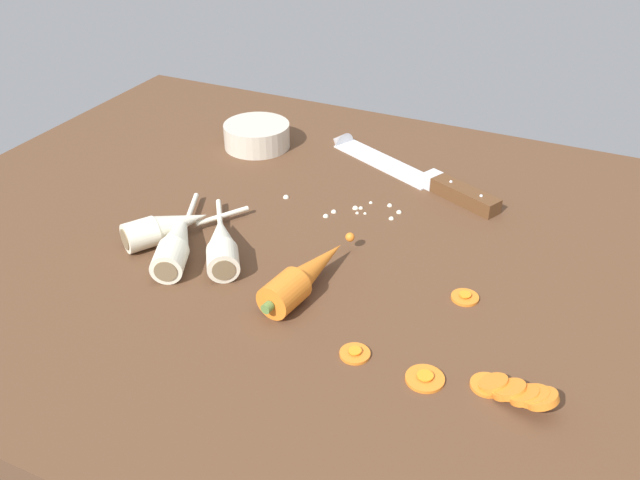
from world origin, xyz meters
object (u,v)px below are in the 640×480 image
object	(u,v)px
whole_carrot	(305,275)
carrot_slice_stray_far	(425,377)
parsnip_mid_left	(177,241)
prep_bowl	(257,135)
carrot_slice_stack	(513,391)
carrot_slice_stray_mid	(355,352)
carrot_slice_stray_near	(465,296)
parsnip_front	(167,227)
parsnip_mid_right	(222,243)
chefs_knife	(404,169)

from	to	relation	value
whole_carrot	carrot_slice_stray_far	xyz separation A→B (cm)	(17.72, -8.61, -1.74)
whole_carrot	carrot_slice_stray_far	distance (cm)	19.78
parsnip_mid_left	prep_bowl	bearing A→B (deg)	102.07
parsnip_mid_left	carrot_slice_stray_far	size ratio (longest dim) A/B	4.95
carrot_slice_stack	carrot_slice_stray_mid	world-z (taller)	carrot_slice_stack
carrot_slice_stack	carrot_slice_stray_near	bearing A→B (deg)	121.42
prep_bowl	carrot_slice_stray_near	bearing A→B (deg)	-31.80
parsnip_front	parsnip_mid_left	world-z (taller)	same
parsnip_mid_right	carrot_slice_stray_far	distance (cm)	32.34
whole_carrot	parsnip_mid_left	distance (cm)	18.21
parsnip_front	carrot_slice_stack	size ratio (longest dim) A/B	1.86
parsnip_mid_left	parsnip_mid_right	bearing A→B (deg)	20.92
carrot_slice_stray_mid	parsnip_front	bearing A→B (deg)	161.48
parsnip_mid_right	prep_bowl	bearing A→B (deg)	111.89
carrot_slice_stray_near	parsnip_front	bearing A→B (deg)	-174.05
parsnip_mid_right	carrot_slice_stack	bearing A→B (deg)	-13.64
carrot_slice_stray_near	carrot_slice_stray_far	bearing A→B (deg)	-90.15
carrot_slice_stack	carrot_slice_stray_far	size ratio (longest dim) A/B	2.18
carrot_slice_stack	prep_bowl	distance (cm)	65.66
chefs_knife	parsnip_mid_left	bearing A→B (deg)	-118.40
carrot_slice_stray_mid	parsnip_mid_left	bearing A→B (deg)	163.97
carrot_slice_stray_far	chefs_knife	bearing A→B (deg)	112.06
parsnip_mid_left	carrot_slice_stray_mid	bearing A→B (deg)	-16.03
carrot_slice_stray_near	prep_bowl	distance (cm)	50.71
carrot_slice_stray_far	carrot_slice_stray_mid	bearing A→B (deg)	176.74
parsnip_mid_left	parsnip_mid_right	size ratio (longest dim) A/B	1.18
chefs_knife	carrot_slice_stray_far	size ratio (longest dim) A/B	8.21
parsnip_mid_left	carrot_slice_stack	world-z (taller)	parsnip_mid_left
chefs_knife	carrot_slice_stray_far	bearing A→B (deg)	-67.94
parsnip_front	carrot_slice_stray_mid	bearing A→B (deg)	-18.52
whole_carrot	prep_bowl	bearing A→B (deg)	127.38
parsnip_front	carrot_slice_stray_far	world-z (taller)	parsnip_front
chefs_knife	carrot_slice_stray_mid	distance (cm)	43.46
parsnip_mid_right	prep_bowl	xyz separation A→B (cm)	(-12.52, 31.15, 0.17)
chefs_knife	parsnip_front	bearing A→B (deg)	-124.33
parsnip_mid_right	carrot_slice_stray_near	distance (cm)	30.92
parsnip_mid_right	carrot_slice_stray_mid	xyz separation A→B (cm)	(22.67, -10.14, -1.62)
parsnip_mid_left	prep_bowl	distance (cm)	33.97
parsnip_mid_left	carrot_slice_stack	distance (cm)	45.09
parsnip_mid_left	parsnip_mid_right	world-z (taller)	same
chefs_knife	prep_bowl	world-z (taller)	prep_bowl
parsnip_mid_left	carrot_slice_stray_mid	size ratio (longest dim) A/B	6.02
chefs_knife	parsnip_front	distance (cm)	38.68
chefs_knife	parsnip_mid_right	distance (cm)	34.87
chefs_knife	carrot_slice_stack	xyz separation A→B (cm)	(25.91, -41.75, 0.43)
parsnip_mid_right	chefs_knife	bearing A→B (deg)	67.83
carrot_slice_stray_mid	parsnip_mid_right	bearing A→B (deg)	155.90
whole_carrot	carrot_slice_stray_mid	distance (cm)	12.92
chefs_knife	parsnip_mid_left	xyz separation A→B (cm)	(-18.57, -34.34, 1.33)
parsnip_mid_left	carrot_slice_stray_mid	world-z (taller)	parsnip_mid_left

